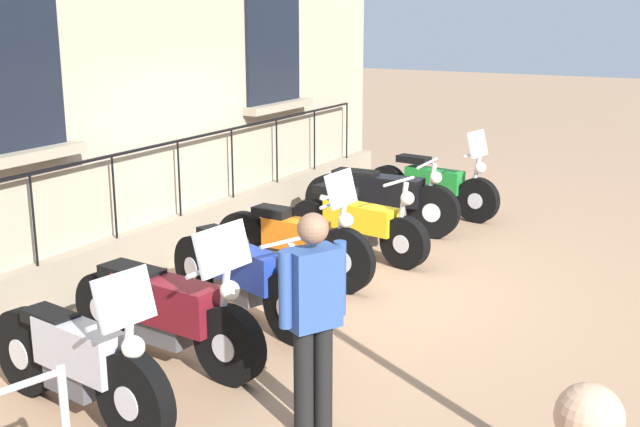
% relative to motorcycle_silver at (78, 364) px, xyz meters
% --- Properties ---
extents(ground_plane, '(60.00, 60.00, 0.00)m').
position_rel_motorcycle_silver_xyz_m(ground_plane, '(0.15, 3.43, -0.43)').
color(ground_plane, '#9E7A5B').
extents(motorcycle_silver, '(1.97, 0.62, 1.24)m').
position_rel_motorcycle_silver_xyz_m(motorcycle_silver, '(0.00, 0.00, 0.00)').
color(motorcycle_silver, black).
rests_on(motorcycle_silver, ground_plane).
extents(motorcycle_maroon, '(2.12, 0.69, 1.30)m').
position_rel_motorcycle_silver_xyz_m(motorcycle_maroon, '(-0.08, 1.07, 0.01)').
color(motorcycle_maroon, black).
rests_on(motorcycle_maroon, ground_plane).
extents(motorcycle_blue, '(2.13, 0.94, 0.94)m').
position_rel_motorcycle_silver_xyz_m(motorcycle_blue, '(-0.07, 2.20, -0.02)').
color(motorcycle_blue, black).
rests_on(motorcycle_blue, ground_plane).
extents(motorcycle_orange, '(2.02, 0.61, 1.30)m').
position_rel_motorcycle_silver_xyz_m(motorcycle_orange, '(-0.17, 3.36, 0.01)').
color(motorcycle_orange, black).
rests_on(motorcycle_orange, ground_plane).
extents(motorcycle_yellow, '(1.98, 0.71, 1.03)m').
position_rel_motorcycle_silver_xyz_m(motorcycle_yellow, '(0.03, 4.53, -0.04)').
color(motorcycle_yellow, black).
rests_on(motorcycle_yellow, ground_plane).
extents(motorcycle_black, '(2.22, 0.73, 1.01)m').
position_rel_motorcycle_silver_xyz_m(motorcycle_black, '(-0.22, 5.74, 0.02)').
color(motorcycle_black, black).
rests_on(motorcycle_black, ground_plane).
extents(motorcycle_green, '(2.13, 0.64, 1.29)m').
position_rel_motorcycle_silver_xyz_m(motorcycle_green, '(0.07, 6.92, -0.01)').
color(motorcycle_green, black).
rests_on(motorcycle_green, ground_plane).
extents(pedestrian_walking, '(0.36, 0.48, 1.61)m').
position_rel_motorcycle_silver_xyz_m(pedestrian_walking, '(1.58, 0.66, 0.47)').
color(pedestrian_walking, black).
rests_on(pedestrian_walking, ground_plane).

